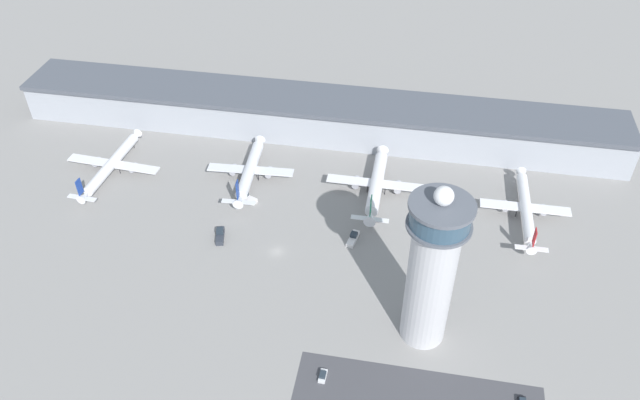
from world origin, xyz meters
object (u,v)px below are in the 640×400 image
Objects in this scene: airplane_gate_alpha at (112,164)px; airplane_gate_delta at (526,208)px; airplane_gate_bravo at (250,170)px; service_truck_catering at (220,235)px; service_truck_baggage at (246,198)px; car_blue_compact at (323,376)px; airplane_gate_charlie at (377,183)px; control_tower at (432,269)px; service_truck_fuel at (353,238)px.

airplane_gate_delta is (148.90, 0.99, 0.53)m from airplane_gate_alpha.
airplane_gate_bravo is 4.94× the size of service_truck_catering.
car_blue_compact is at bearing -59.57° from service_truck_baggage.
airplane_gate_charlie is 0.99× the size of airplane_gate_delta.
airplane_gate_alpha is 5.40× the size of service_truck_catering.
service_truck_baggage is (-64.40, 47.83, -24.56)m from control_tower.
airplane_gate_charlie reaches higher than service_truck_baggage.
airplane_gate_bravo reaches higher than car_blue_compact.
control_tower is 1.32× the size of airplane_gate_bravo.
service_truck_catering is at bearing -98.48° from service_truck_baggage.
service_truck_fuel is (93.08, -20.34, -3.04)m from airplane_gate_alpha.
car_blue_compact is at bearing -38.60° from airplane_gate_alpha.
service_truck_catering is (-48.00, -32.12, -3.47)m from airplane_gate_charlie.
airplane_gate_delta is (51.09, -4.13, -0.16)m from airplane_gate_charlie.
airplane_gate_charlie reaches higher than service_truck_fuel.
car_blue_compact is at bearing -127.03° from airplane_gate_delta.
control_tower reaches higher than airplane_gate_alpha.
service_truck_baggage reaches higher than service_truck_fuel.
airplane_gate_alpha is 56.73m from service_truck_catering.
airplane_gate_bravo is at bearing 177.72° from airplane_gate_delta.
airplane_gate_alpha is at bearing 151.55° from service_truck_catering.
airplane_gate_charlie is at bearing 175.38° from airplane_gate_delta.
car_blue_compact is at bearing -62.53° from airplane_gate_bravo.
control_tower is 6.52× the size of service_truck_fuel.
airplane_gate_alpha is at bearing -179.62° from airplane_gate_delta.
airplane_gate_delta is at bearing 0.38° from airplane_gate_alpha.
airplane_gate_charlie reaches higher than airplane_gate_delta.
control_tower is 131.02m from airplane_gate_alpha.
airplane_gate_delta is at bearing -2.28° from airplane_gate_bravo.
service_truck_fuel is (43.26, 6.66, -0.26)m from service_truck_catering.
service_truck_catering is at bearing 132.33° from car_blue_compact.
service_truck_baggage is at bearing -6.93° from airplane_gate_alpha.
airplane_gate_alpha is at bearing -177.00° from airplane_gate_charlie.
airplane_gate_delta reaches higher than car_blue_compact.
service_truck_catering is 20.80m from service_truck_baggage.
airplane_gate_bravo is 32.10m from service_truck_catering.
airplane_gate_delta reaches higher than service_truck_catering.
control_tower is 83.89m from service_truck_baggage.
service_truck_baggage reaches higher than car_blue_compact.
airplane_gate_charlie is at bearing 33.79° from service_truck_catering.
control_tower is at bearing -24.83° from airplane_gate_alpha.
service_truck_fuel is 1.93× the size of car_blue_compact.
service_truck_catering is (-99.08, -27.99, -3.31)m from airplane_gate_delta.
car_blue_compact is (92.47, -73.82, -3.27)m from airplane_gate_alpha.
control_tower is at bearing -41.98° from airplane_gate_bravo.
airplane_gate_bravo is at bearing 96.68° from service_truck_baggage.
service_truck_catering reaches higher than car_blue_compact.
car_blue_compact is (-56.43, -74.81, -3.80)m from airplane_gate_delta.
control_tower is at bearing -36.60° from service_truck_baggage.
service_truck_catering is 63.34m from car_blue_compact.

